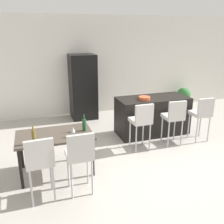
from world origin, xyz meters
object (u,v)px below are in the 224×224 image
Objects in this scene: bar_chair_left at (142,119)px; wine_bottle_end at (84,125)px; wine_bottle_left at (34,137)px; potted_plant at (183,96)px; bar_chair_middle at (174,116)px; dining_chair_far at (80,153)px; dining_chair_near at (40,159)px; bar_chair_right at (202,112)px; kitchen_island at (152,116)px; fruit_bowl at (144,98)px; wine_glass_middle at (73,130)px; dining_table at (55,138)px; refrigerator at (83,87)px.

bar_chair_left is 1.34m from wine_bottle_end.
wine_bottle_left reaches higher than potted_plant.
dining_chair_far is at bearing -154.90° from bar_chair_middle.
bar_chair_right is at bearing 16.62° from dining_chair_near.
bar_chair_left is 2.37m from dining_chair_near.
bar_chair_middle is at bearing 11.61° from wine_bottle_left.
wine_bottle_end reaches higher than kitchen_island.
bar_chair_middle and bar_chair_right have the same top height.
kitchen_island is at bearing 19.62° from fruit_bowl.
wine_bottle_left is at bearing -173.20° from wine_glass_middle.
kitchen_island reaches higher than wine_glass_middle.
bar_chair_right is at bearing -0.00° from bar_chair_left.
bar_chair_middle is 3.87× the size of fruit_bowl.
dining_chair_near reaches higher than fruit_bowl.
wine_glass_middle is at bearing -139.13° from wine_bottle_end.
potted_plant is (4.84, 3.07, -0.47)m from wine_bottle_left.
dining_chair_far reaches higher than wine_glass_middle.
kitchen_island is 1.04m from bar_chair_left.
dining_table is 4.83× the size of fruit_bowl.
bar_chair_right is 3.33m from dining_table.
bar_chair_left and dining_chair_near have the same top height.
kitchen_island is 1.33× the size of dining_table.
bar_chair_middle reaches higher than wine_glass_middle.
wine_glass_middle is at bearing -144.56° from potted_plant.
refrigerator reaches higher than potted_plant.
refrigerator reaches higher than kitchen_island.
dining_chair_far is (-1.52, -1.08, 0.00)m from bar_chair_left.
wine_bottle_end is (-2.79, -0.33, 0.16)m from bar_chair_right.
bar_chair_middle is at bearing 179.99° from bar_chair_right.
refrigerator reaches higher than dining_table.
dining_chair_far is 0.57× the size of refrigerator.
wine_glass_middle is (0.64, 0.08, 0.00)m from wine_bottle_left.
refrigerator is at bearing 75.02° from wine_glass_middle.
bar_chair_right is 3.77m from dining_chair_near.
fruit_bowl is at bearing 24.38° from dining_table.
dining_table is at bearing 145.21° from wine_glass_middle.
wine_bottle_left is at bearing -153.94° from kitchen_island.
bar_chair_right is 3.42× the size of wine_bottle_end.
bar_chair_middle reaches higher than wine_bottle_end.
potted_plant is at bearing 42.56° from bar_chair_left.
dining_chair_far is (-2.30, -1.08, 0.00)m from bar_chair_middle.
wine_glass_middle is at bearing 89.69° from dining_chair_far.
fruit_bowl is at bearing 121.41° from bar_chair_middle.
refrigerator is at bearing 131.90° from bar_chair_right.
kitchen_island is at bearing 40.40° from dining_chair_far.
fruit_bowl is at bearing 31.05° from wine_bottle_end.
fruit_bowl is 0.41× the size of potted_plant.
fruit_bowl is (1.89, 1.20, 0.09)m from wine_glass_middle.
dining_chair_far reaches higher than wine_bottle_left.
dining_chair_far is 2.59m from fruit_bowl.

